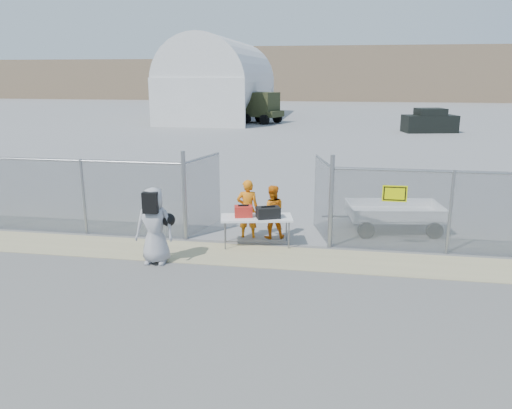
% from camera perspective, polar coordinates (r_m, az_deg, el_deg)
% --- Properties ---
extents(ground, '(160.00, 160.00, 0.00)m').
position_cam_1_polar(ground, '(11.92, -1.61, -7.54)').
color(ground, '#575757').
extents(tarmac_inside, '(160.00, 80.00, 0.01)m').
position_cam_1_polar(tarmac_inside, '(53.06, 7.29, 9.73)').
color(tarmac_inside, gray).
rests_on(tarmac_inside, ground).
extents(dirt_strip, '(44.00, 1.60, 0.01)m').
position_cam_1_polar(dirt_strip, '(12.83, -0.74, -5.85)').
color(dirt_strip, tan).
rests_on(dirt_strip, ground).
extents(distant_hills, '(140.00, 6.00, 9.00)m').
position_cam_1_polar(distant_hills, '(88.87, 11.76, 14.41)').
color(distant_hills, '#7F684F').
rests_on(distant_hills, ground).
extents(chain_link_fence, '(40.00, 0.20, 2.20)m').
position_cam_1_polar(chain_link_fence, '(13.44, 0.00, 0.00)').
color(chain_link_fence, gray).
rests_on(chain_link_fence, ground).
extents(quonset_hangar, '(9.00, 18.00, 8.00)m').
position_cam_1_polar(quonset_hangar, '(52.26, -4.03, 14.12)').
color(quonset_hangar, silver).
rests_on(quonset_hangar, ground).
extents(folding_table, '(2.02, 1.17, 0.81)m').
position_cam_1_polar(folding_table, '(13.47, 0.06, -3.06)').
color(folding_table, white).
rests_on(folding_table, ground).
extents(orange_bag, '(0.53, 0.42, 0.29)m').
position_cam_1_polar(orange_bag, '(13.33, -1.45, -0.79)').
color(orange_bag, red).
rests_on(orange_bag, folding_table).
extents(black_duffel, '(0.70, 0.56, 0.29)m').
position_cam_1_polar(black_duffel, '(13.21, 1.40, -0.93)').
color(black_duffel, black).
rests_on(black_duffel, folding_table).
extents(security_worker_left, '(0.66, 0.47, 1.68)m').
position_cam_1_polar(security_worker_left, '(13.99, -0.97, -0.51)').
color(security_worker_left, orange).
rests_on(security_worker_left, ground).
extents(security_worker_right, '(0.86, 0.74, 1.52)m').
position_cam_1_polar(security_worker_right, '(14.00, 1.82, -0.84)').
color(security_worker_right, orange).
rests_on(security_worker_right, ground).
extents(visitor, '(0.96, 0.65, 1.90)m').
position_cam_1_polar(visitor, '(12.34, -11.52, -2.39)').
color(visitor, '#9F9FA4').
rests_on(visitor, ground).
extents(utility_trailer, '(3.75, 2.31, 0.85)m').
position_cam_1_polar(utility_trailer, '(15.30, 15.49, -1.33)').
color(utility_trailer, white).
rests_on(utility_trailer, ground).
extents(military_truck, '(6.37, 4.43, 2.85)m').
position_cam_1_polar(military_truck, '(48.11, -0.54, 11.04)').
color(military_truck, '#30351C').
rests_on(military_truck, ground).
extents(parked_vehicle_near, '(4.38, 2.73, 1.84)m').
position_cam_1_polar(parked_vehicle_near, '(42.24, 19.24, 9.03)').
color(parked_vehicle_near, black).
rests_on(parked_vehicle_near, ground).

